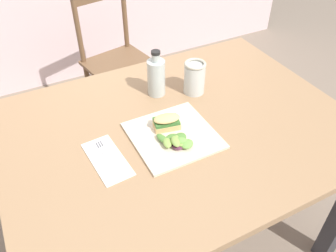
{
  "coord_description": "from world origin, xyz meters",
  "views": [
    {
      "loc": [
        -0.55,
        -0.94,
        1.59
      ],
      "look_at": [
        -0.1,
        -0.08,
        0.76
      ],
      "focal_mm": 36.97,
      "sensor_mm": 36.0,
      "label": 1
    }
  ],
  "objects_px": {
    "plate_lunch": "(173,135)",
    "sandwich_half_front": "(167,122)",
    "bottle_cold_brew": "(156,79)",
    "fork_on_napkin": "(105,155)",
    "mason_jar_iced_tea": "(194,79)",
    "dining_table": "(178,147)",
    "chair_wooden_far": "(117,61)"
  },
  "relations": [
    {
      "from": "dining_table",
      "to": "sandwich_half_front",
      "type": "height_order",
      "value": "sandwich_half_front"
    },
    {
      "from": "dining_table",
      "to": "mason_jar_iced_tea",
      "type": "bearing_deg",
      "value": 45.61
    },
    {
      "from": "sandwich_half_front",
      "to": "fork_on_napkin",
      "type": "relative_size",
      "value": 0.58
    },
    {
      "from": "bottle_cold_brew",
      "to": "mason_jar_iced_tea",
      "type": "height_order",
      "value": "bottle_cold_brew"
    },
    {
      "from": "plate_lunch",
      "to": "sandwich_half_front",
      "type": "xyz_separation_m",
      "value": [
        -0.0,
        0.05,
        0.03
      ]
    },
    {
      "from": "plate_lunch",
      "to": "fork_on_napkin",
      "type": "distance_m",
      "value": 0.25
    },
    {
      "from": "chair_wooden_far",
      "to": "mason_jar_iced_tea",
      "type": "xyz_separation_m",
      "value": [
        0.04,
        -0.88,
        0.36
      ]
    },
    {
      "from": "fork_on_napkin",
      "to": "bottle_cold_brew",
      "type": "distance_m",
      "value": 0.42
    },
    {
      "from": "plate_lunch",
      "to": "bottle_cold_brew",
      "type": "height_order",
      "value": "bottle_cold_brew"
    },
    {
      "from": "plate_lunch",
      "to": "fork_on_napkin",
      "type": "bearing_deg",
      "value": 176.38
    },
    {
      "from": "plate_lunch",
      "to": "sandwich_half_front",
      "type": "bearing_deg",
      "value": 93.29
    },
    {
      "from": "chair_wooden_far",
      "to": "bottle_cold_brew",
      "type": "distance_m",
      "value": 0.91
    },
    {
      "from": "plate_lunch",
      "to": "sandwich_half_front",
      "type": "height_order",
      "value": "sandwich_half_front"
    },
    {
      "from": "plate_lunch",
      "to": "dining_table",
      "type": "bearing_deg",
      "value": 42.44
    },
    {
      "from": "bottle_cold_brew",
      "to": "plate_lunch",
      "type": "bearing_deg",
      "value": -103.79
    },
    {
      "from": "plate_lunch",
      "to": "mason_jar_iced_tea",
      "type": "bearing_deg",
      "value": 44.92
    },
    {
      "from": "fork_on_napkin",
      "to": "bottle_cold_brew",
      "type": "xyz_separation_m",
      "value": [
        0.32,
        0.26,
        0.07
      ]
    },
    {
      "from": "plate_lunch",
      "to": "mason_jar_iced_tea",
      "type": "distance_m",
      "value": 0.31
    },
    {
      "from": "plate_lunch",
      "to": "bottle_cold_brew",
      "type": "distance_m",
      "value": 0.29
    },
    {
      "from": "chair_wooden_far",
      "to": "sandwich_half_front",
      "type": "height_order",
      "value": "chair_wooden_far"
    },
    {
      "from": "bottle_cold_brew",
      "to": "dining_table",
      "type": "bearing_deg",
      "value": -94.61
    },
    {
      "from": "dining_table",
      "to": "chair_wooden_far",
      "type": "bearing_deg",
      "value": 83.26
    },
    {
      "from": "fork_on_napkin",
      "to": "sandwich_half_front",
      "type": "bearing_deg",
      "value": 6.65
    },
    {
      "from": "fork_on_napkin",
      "to": "mason_jar_iced_tea",
      "type": "bearing_deg",
      "value": 22.88
    },
    {
      "from": "plate_lunch",
      "to": "fork_on_napkin",
      "type": "xyz_separation_m",
      "value": [
        -0.25,
        0.02,
        0.0
      ]
    },
    {
      "from": "chair_wooden_far",
      "to": "plate_lunch",
      "type": "relative_size",
      "value": 2.94
    },
    {
      "from": "dining_table",
      "to": "mason_jar_iced_tea",
      "type": "relative_size",
      "value": 9.37
    },
    {
      "from": "fork_on_napkin",
      "to": "plate_lunch",
      "type": "bearing_deg",
      "value": -3.62
    },
    {
      "from": "bottle_cold_brew",
      "to": "mason_jar_iced_tea",
      "type": "bearing_deg",
      "value": -22.76
    },
    {
      "from": "plate_lunch",
      "to": "chair_wooden_far",
      "type": "bearing_deg",
      "value": 81.02
    },
    {
      "from": "plate_lunch",
      "to": "bottle_cold_brew",
      "type": "relative_size",
      "value": 1.48
    },
    {
      "from": "fork_on_napkin",
      "to": "mason_jar_iced_tea",
      "type": "relative_size",
      "value": 1.32
    }
  ]
}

